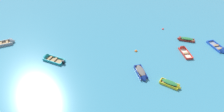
{
  "coord_description": "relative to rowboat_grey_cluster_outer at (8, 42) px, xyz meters",
  "views": [
    {
      "loc": [
        4.1,
        -3.24,
        17.62
      ],
      "look_at": [
        0.0,
        19.54,
        0.15
      ],
      "focal_mm": 31.0,
      "sensor_mm": 36.0,
      "label": 1
    }
  ],
  "objects": [
    {
      "name": "rowboat_grey_cluster_outer",
      "position": [
        0.0,
        0.0,
        0.0
      ],
      "size": [
        3.77,
        3.14,
        1.25
      ],
      "color": "#99754C",
      "rests_on": "ground_plane"
    },
    {
      "name": "rowboat_red_midfield_left",
      "position": [
        28.26,
        3.11,
        -0.06
      ],
      "size": [
        2.05,
        3.52,
        1.0
      ],
      "color": "beige",
      "rests_on": "ground_plane"
    },
    {
      "name": "mooring_buoy_central",
      "position": [
        21.03,
        1.54,
        -0.2
      ],
      "size": [
        0.46,
        0.46,
        0.46
      ],
      "primitive_type": "sphere",
      "color": "orange",
      "rests_on": "ground_plane"
    },
    {
      "name": "rowboat_deep_blue_foreground_center",
      "position": [
        22.25,
        -3.94,
        0.08
      ],
      "size": [
        2.18,
        3.31,
        0.95
      ],
      "color": "beige",
      "rests_on": "ground_plane"
    },
    {
      "name": "rowboat_yellow_far_left",
      "position": [
        26.14,
        -5.17,
        0.04
      ],
      "size": [
        2.84,
        1.81,
        0.81
      ],
      "color": "#99754C",
      "rests_on": "ground_plane"
    },
    {
      "name": "rowboat_blue_back_row_center",
      "position": [
        34.11,
        4.04,
        -0.05
      ],
      "size": [
        2.74,
        3.83,
        1.2
      ],
      "color": "gray",
      "rests_on": "ground_plane"
    },
    {
      "name": "rowboat_turquoise_far_back",
      "position": [
        8.51,
        -2.76,
        -0.04
      ],
      "size": [
        3.84,
        1.99,
        1.14
      ],
      "color": "#99754C",
      "rests_on": "ground_plane"
    },
    {
      "name": "rowboat_maroon_near_right",
      "position": [
        28.73,
        6.29,
        0.02
      ],
      "size": [
        2.92,
        1.22,
        0.85
      ],
      "color": "#99754C",
      "rests_on": "ground_plane"
    },
    {
      "name": "mooring_buoy_between_boats_right",
      "position": [
        25.38,
        9.48,
        -0.2
      ],
      "size": [
        0.39,
        0.39,
        0.39
      ],
      "primitive_type": "sphere",
      "color": "red",
      "rests_on": "ground_plane"
    }
  ]
}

